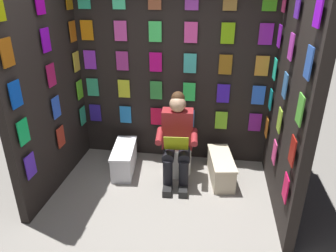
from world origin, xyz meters
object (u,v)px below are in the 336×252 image
comic_longbox_far (124,159)px  person_reading (177,138)px  comic_longbox_near (221,168)px  toilet (178,149)px

comic_longbox_far → person_reading: bearing=165.8°
comic_longbox_near → person_reading: bearing=-2.6°
toilet → person_reading: (-0.02, 0.23, 0.27)m
person_reading → comic_longbox_near: person_reading is taller
toilet → comic_longbox_near: (-0.60, 0.16, -0.16)m
toilet → comic_longbox_far: (0.73, 0.13, -0.14)m
toilet → comic_longbox_far: size_ratio=1.02×
person_reading → comic_longbox_far: bearing=-11.5°
comic_longbox_near → comic_longbox_far: size_ratio=1.03×
person_reading → comic_longbox_far: person_reading is taller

